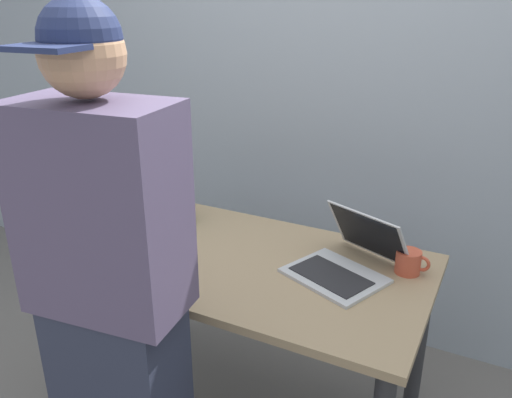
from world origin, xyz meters
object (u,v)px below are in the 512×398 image
(person_figure, at_px, (113,312))
(laptop, at_px, (348,259))
(beer_bottle_green, at_px, (185,199))
(beer_bottle_amber, at_px, (146,188))
(coffee_mug, at_px, (409,262))

(person_figure, bearing_deg, laptop, 55.49)
(beer_bottle_green, bearing_deg, laptop, -7.68)
(person_figure, bearing_deg, beer_bottle_amber, 122.48)
(laptop, xyz_separation_m, coffee_mug, (0.20, 0.09, -0.00))
(person_figure, xyz_separation_m, coffee_mug, (0.66, 0.77, -0.05))
(beer_bottle_amber, bearing_deg, beer_bottle_green, 8.79)
(beer_bottle_amber, height_order, person_figure, person_figure)
(beer_bottle_green, distance_m, coffee_mug, 0.96)
(laptop, xyz_separation_m, beer_bottle_green, (-0.76, 0.10, 0.06))
(laptop, relative_size, coffee_mug, 3.79)
(laptop, relative_size, person_figure, 0.27)
(person_figure, distance_m, coffee_mug, 1.02)
(laptop, height_order, coffee_mug, laptop)
(laptop, bearing_deg, person_figure, -124.51)
(beer_bottle_green, xyz_separation_m, person_figure, (0.29, -0.78, -0.01))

